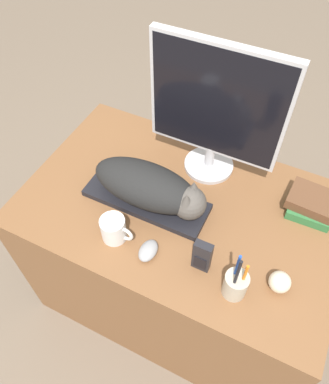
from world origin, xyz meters
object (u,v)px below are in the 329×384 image
object	(u,v)px
monitor	(216,108)
book_stack	(311,204)
pen_cup	(235,284)
baseball	(280,282)
keyboard	(146,200)
phone	(202,256)
computer_mouse	(148,251)
cat	(152,187)
coffee_mug	(114,229)

from	to	relation	value
monitor	book_stack	distance (m)	0.48
pen_cup	baseball	distance (m)	0.14
pen_cup	book_stack	size ratio (longest dim) A/B	1.30
monitor	baseball	size ratio (longest dim) A/B	7.70
keyboard	phone	xyz separation A→B (m)	(0.28, -0.16, 0.05)
computer_mouse	pen_cup	distance (m)	0.30
computer_mouse	phone	size ratio (longest dim) A/B	0.65
monitor	pen_cup	world-z (taller)	monitor
monitor	pen_cup	size ratio (longest dim) A/B	2.42
baseball	book_stack	world-z (taller)	book_stack
monitor	book_stack	size ratio (longest dim) A/B	3.14
pen_cup	cat	bearing A→B (deg)	153.36
monitor	baseball	distance (m)	0.60
baseball	phone	world-z (taller)	phone
pen_cup	book_stack	world-z (taller)	pen_cup
monitor	book_stack	bearing A→B (deg)	-5.77
cat	coffee_mug	world-z (taller)	cat
phone	book_stack	bearing A→B (deg)	55.02
coffee_mug	book_stack	world-z (taller)	coffee_mug
computer_mouse	pen_cup	world-z (taller)	pen_cup
monitor	baseball	xyz separation A→B (m)	(0.39, -0.38, -0.26)
pen_cup	book_stack	distance (m)	0.44
coffee_mug	book_stack	xyz separation A→B (m)	(0.57, 0.40, -0.01)
pen_cup	keyboard	bearing A→B (deg)	154.80
pen_cup	phone	size ratio (longest dim) A/B	1.63
baseball	coffee_mug	bearing A→B (deg)	-173.26
computer_mouse	baseball	xyz separation A→B (m)	(0.42, 0.07, 0.02)
monitor	phone	world-z (taller)	monitor
computer_mouse	phone	xyz separation A→B (m)	(0.17, 0.03, 0.05)
cat	computer_mouse	size ratio (longest dim) A/B	4.85
coffee_mug	baseball	size ratio (longest dim) A/B	1.71
keyboard	phone	world-z (taller)	phone
keyboard	coffee_mug	world-z (taller)	coffee_mug
coffee_mug	book_stack	distance (m)	0.70
cat	phone	world-z (taller)	cat
keyboard	baseball	world-z (taller)	baseball
keyboard	computer_mouse	world-z (taller)	computer_mouse
keyboard	book_stack	bearing A→B (deg)	22.15
cat	monitor	bearing A→B (deg)	66.48
baseball	cat	bearing A→B (deg)	166.97
book_stack	keyboard	bearing A→B (deg)	-157.85
keyboard	baseball	distance (m)	0.54
baseball	phone	size ratio (longest dim) A/B	0.51
keyboard	book_stack	size ratio (longest dim) A/B	2.73
monitor	book_stack	xyz separation A→B (m)	(0.41, -0.04, -0.25)
computer_mouse	baseball	size ratio (longest dim) A/B	1.27
keyboard	coffee_mug	size ratio (longest dim) A/B	3.92
keyboard	coffee_mug	xyz separation A→B (m)	(-0.03, -0.18, 0.04)
keyboard	book_stack	world-z (taller)	book_stack
computer_mouse	book_stack	bearing A→B (deg)	43.05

